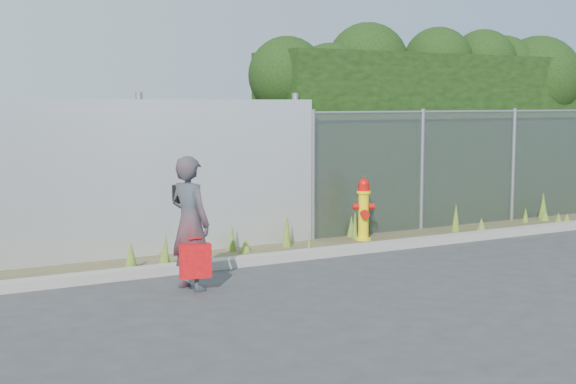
% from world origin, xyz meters
% --- Properties ---
extents(ground, '(80.00, 80.00, 0.00)m').
position_xyz_m(ground, '(0.00, 0.00, 0.00)').
color(ground, '#323335').
rests_on(ground, ground).
extents(curb, '(16.00, 0.22, 0.12)m').
position_xyz_m(curb, '(0.00, 1.80, 0.06)').
color(curb, gray).
rests_on(curb, ground).
extents(weed_strip, '(16.00, 1.32, 0.55)m').
position_xyz_m(weed_strip, '(0.17, 2.45, 0.10)').
color(weed_strip, '#49422A').
rests_on(weed_strip, ground).
extents(corrugated_fence, '(8.50, 0.21, 2.30)m').
position_xyz_m(corrugated_fence, '(-3.25, 3.01, 1.10)').
color(corrugated_fence, silver).
rests_on(corrugated_fence, ground).
extents(chainlink_fence, '(6.50, 0.07, 2.05)m').
position_xyz_m(chainlink_fence, '(4.25, 3.00, 1.03)').
color(chainlink_fence, gray).
rests_on(chainlink_fence, ground).
extents(hedge, '(7.70, 1.86, 3.56)m').
position_xyz_m(hedge, '(4.50, 4.01, 1.95)').
color(hedge, black).
rests_on(hedge, ground).
extents(fire_hydrant, '(0.34, 0.30, 1.01)m').
position_xyz_m(fire_hydrant, '(1.71, 2.55, 0.49)').
color(fire_hydrant, yellow).
rests_on(fire_hydrant, ground).
extents(woman, '(0.55, 0.66, 1.55)m').
position_xyz_m(woman, '(-1.88, 0.90, 0.78)').
color(woman, '#0D4F56').
rests_on(woman, ground).
extents(red_tote_bag, '(0.35, 0.13, 0.46)m').
position_xyz_m(red_tote_bag, '(-1.91, 0.69, 0.37)').
color(red_tote_bag, '#AD090E').
extents(black_shoulder_bag, '(0.25, 0.11, 0.19)m').
position_xyz_m(black_shoulder_bag, '(-1.86, 1.12, 1.11)').
color(black_shoulder_bag, black).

